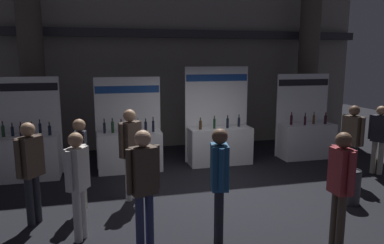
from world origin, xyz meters
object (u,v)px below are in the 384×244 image
object	(u,v)px
exhibitor_booth_0	(20,153)
visitor_6	(144,180)
exhibitor_booth_2	(219,141)
visitor_8	(379,135)
exhibitor_booth_3	(306,137)
visitor_5	(341,180)
visitor_7	(352,136)
trash_bin	(350,187)
visitor_0	(219,176)
visitor_3	(30,164)
visitor_1	(78,178)
exhibitor_booth_1	(130,147)
visitor_2	(81,158)
visitor_4	(130,146)

from	to	relation	value
exhibitor_booth_0	visitor_6	distance (m)	4.55
exhibitor_booth_2	visitor_8	distance (m)	3.88
exhibitor_booth_3	visitor_5	world-z (taller)	exhibitor_booth_3
exhibitor_booth_3	visitor_7	xyz separation A→B (m)	(-0.08, -2.01, 0.47)
trash_bin	visitor_6	size ratio (longest dim) A/B	0.37
visitor_0	visitor_5	world-z (taller)	visitor_0
exhibitor_booth_0	visitor_5	size ratio (longest dim) A/B	1.35
visitor_8	visitor_3	bearing A→B (deg)	-114.68
exhibitor_booth_0	visitor_1	world-z (taller)	exhibitor_booth_0
exhibitor_booth_1	visitor_6	distance (m)	3.92
visitor_2	visitor_4	size ratio (longest dim) A/B	0.94
exhibitor_booth_0	visitor_3	bearing A→B (deg)	-74.26
exhibitor_booth_0	visitor_4	size ratio (longest dim) A/B	1.30
exhibitor_booth_3	visitor_4	distance (m)	5.41
visitor_8	exhibitor_booth_0	bearing A→B (deg)	-132.52
visitor_0	visitor_4	xyz separation A→B (m)	(-1.16, 2.01, 0.04)
exhibitor_booth_3	visitor_8	size ratio (longest dim) A/B	1.41
exhibitor_booth_2	visitor_4	distance (m)	3.20
exhibitor_booth_3	visitor_5	xyz separation A→B (m)	(-2.20, -4.52, 0.45)
exhibitor_booth_3	visitor_0	size ratio (longest dim) A/B	1.32
exhibitor_booth_3	visitor_1	distance (m)	6.83
visitor_0	visitor_7	world-z (taller)	visitor_0
visitor_2	visitor_5	distance (m)	4.37
exhibitor_booth_3	visitor_8	world-z (taller)	exhibitor_booth_3
exhibitor_booth_1	visitor_5	distance (m)	5.26
trash_bin	visitor_1	bearing A→B (deg)	-177.27
exhibitor_booth_0	visitor_4	bearing A→B (deg)	-37.51
visitor_3	visitor_7	size ratio (longest dim) A/B	1.01
exhibitor_booth_1	visitor_0	xyz separation A→B (m)	(1.05, -3.93, 0.47)
visitor_2	visitor_8	xyz separation A→B (m)	(6.82, 0.51, -0.02)
visitor_3	visitor_5	bearing A→B (deg)	-77.38
visitor_1	visitor_6	xyz separation A→B (m)	(0.94, -0.53, 0.08)
visitor_0	visitor_1	distance (m)	2.13
exhibitor_booth_1	visitor_8	distance (m)	6.05
visitor_2	visitor_3	world-z (taller)	visitor_3
visitor_3	exhibitor_booth_1	bearing A→B (deg)	0.69
visitor_0	visitor_2	xyz separation A→B (m)	(-2.07, 1.71, -0.06)
visitor_4	visitor_5	bearing A→B (deg)	94.39
exhibitor_booth_0	trash_bin	bearing A→B (deg)	-25.11
visitor_0	trash_bin	bearing A→B (deg)	-63.91
visitor_7	visitor_8	xyz separation A→B (m)	(0.96, 0.27, -0.08)
exhibitor_booth_1	exhibitor_booth_2	distance (m)	2.36
visitor_6	visitor_5	bearing A→B (deg)	-32.80
exhibitor_booth_3	visitor_7	size ratio (longest dim) A/B	1.34
exhibitor_booth_0	visitor_0	distance (m)	5.27
exhibitor_booth_2	visitor_6	xyz separation A→B (m)	(-2.42, -3.94, 0.46)
visitor_5	visitor_7	world-z (taller)	visitor_5
visitor_6	visitor_0	bearing A→B (deg)	-22.57
visitor_0	visitor_5	size ratio (longest dim) A/B	1.01
visitor_3	visitor_5	xyz separation A→B (m)	(4.51, -1.89, -0.02)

